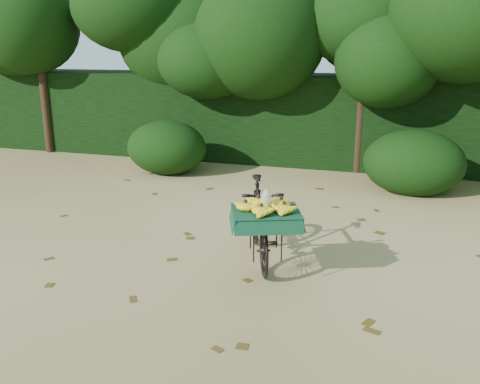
% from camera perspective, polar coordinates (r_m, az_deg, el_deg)
% --- Properties ---
extents(ground, '(80.00, 80.00, 0.00)m').
position_cam_1_polar(ground, '(5.16, 2.10, -11.27)').
color(ground, tan).
rests_on(ground, ground).
extents(vendor_bicycle, '(1.12, 1.75, 0.95)m').
position_cam_1_polar(vendor_bicycle, '(5.73, 2.20, -3.19)').
color(vendor_bicycle, black).
rests_on(vendor_bicycle, ground).
extents(hedge_backdrop, '(26.00, 1.80, 1.80)m').
position_cam_1_polar(hedge_backdrop, '(10.90, 10.96, 8.01)').
color(hedge_backdrop, black).
rests_on(hedge_backdrop, ground).
extents(tree_row, '(14.50, 2.00, 4.00)m').
position_cam_1_polar(tree_row, '(10.11, 6.99, 13.84)').
color(tree_row, black).
rests_on(tree_row, ground).
extents(bush_clumps, '(8.80, 1.70, 0.90)m').
position_cam_1_polar(bush_clumps, '(8.97, 12.50, 3.31)').
color(bush_clumps, black).
rests_on(bush_clumps, ground).
extents(leaf_litter, '(7.00, 7.30, 0.01)m').
position_cam_1_polar(leaf_litter, '(5.73, 3.82, -8.36)').
color(leaf_litter, '#4F3C15').
rests_on(leaf_litter, ground).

